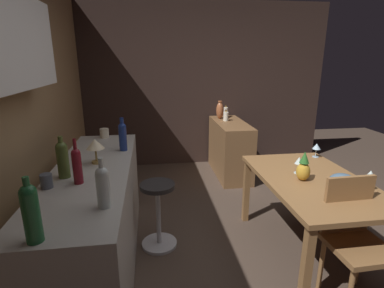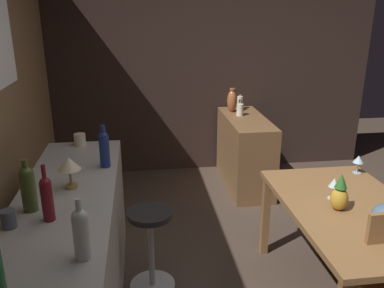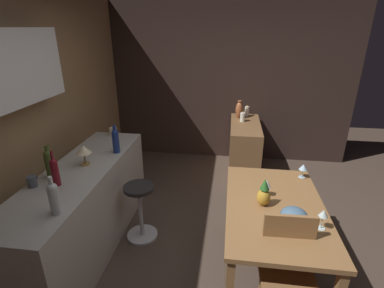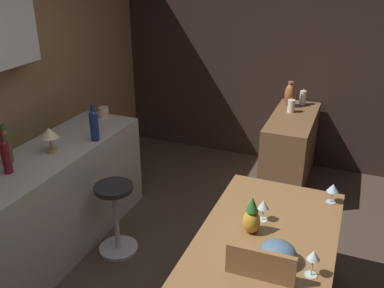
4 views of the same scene
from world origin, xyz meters
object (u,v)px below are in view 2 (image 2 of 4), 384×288
Objects in this scene: wine_glass_right at (334,183)px; wine_bottle_cobalt at (104,147)px; bar_stool at (151,248)px; wine_bottle_ruby at (47,197)px; pillar_candle_tall at (240,110)px; pineapple_centerpiece at (340,195)px; vase_copper at (232,101)px; wine_bottle_clear at (81,232)px; pillar_candle_short at (240,103)px; dining_table at (351,219)px; wine_glass_center at (358,160)px; cup_cream at (80,140)px; cup_slate at (8,219)px; sideboard_cabinet at (245,152)px; wine_bottle_olive at (28,187)px; counter_lamp at (69,165)px.

wine_glass_right is 1.63m from wine_bottle_cobalt.
bar_stool is 1.02m from wine_bottle_ruby.
bar_stool is 2.19m from pillar_candle_tall.
pineapple_centerpiece is 2.32m from vase_copper.
wine_bottle_clear is (-0.88, 0.32, 0.70)m from bar_stool.
wine_bottle_ruby is 1.76× the size of pillar_candle_short.
dining_table is at bearing -84.26° from pineapple_centerpiece.
wine_glass_center reaches higher than dining_table.
dining_table is 2.18m from cup_cream.
dining_table is at bearing 148.64° from wine_glass_center.
wine_glass_right is 2.28m from pillar_candle_short.
pineapple_centerpiece is 2.14m from pillar_candle_tall.
pineapple_centerpiece is (-0.32, -1.22, 0.51)m from bar_stool.
cup_slate reaches higher than wine_glass_center.
vase_copper is at bearing 7.15° from dining_table.
cup_slate is (-0.79, 2.41, 0.10)m from wine_glass_center.
cup_slate is 3.00m from pillar_candle_tall.
wine_bottle_ruby is (-0.34, 1.81, 0.18)m from wine_glass_right.
vase_copper reaches higher than pillar_candle_tall.
sideboard_cabinet is at bearing -157.38° from pillar_candle_tall.
cup_slate is (-1.30, 0.20, -0.00)m from cup_cream.
pineapple_centerpiece is 2.07m from cup_cream.
wine_glass_center is 0.71m from pineapple_centerpiece.
bar_stool is at bearing -20.28° from wine_bottle_clear.
wine_bottle_ruby reaches higher than wine_glass_right.
cup_slate is (-0.23, 1.97, 0.10)m from pineapple_centerpiece.
wine_bottle_cobalt is 1.01× the size of wine_bottle_olive.
pineapple_centerpiece is at bearing -175.53° from vase_copper.
pineapple_centerpiece is at bearing -88.42° from wine_bottle_olive.
cup_cream is at bearing 119.19° from sideboard_cabinet.
wine_glass_center is at bearing -60.66° from wine_bottle_clear.
pineapple_centerpiece is 2.27× the size of cup_slate.
wine_bottle_cobalt is 0.57m from cup_cream.
wine_bottle_ruby is at bearing 132.10° from bar_stool.
wine_bottle_olive is at bearing 140.92° from pillar_candle_tall.
dining_table reaches higher than bar_stool.
wine_bottle_cobalt reaches higher than vase_copper.
dining_table is 0.22m from pineapple_centerpiece.
wine_bottle_clear reaches higher than counter_lamp.
wine_bottle_cobalt is 2.78× the size of cup_slate.
wine_glass_right reaches higher than dining_table.
sideboard_cabinet is at bearing 3.64° from wine_glass_right.
wine_glass_center is 2.27m from cup_cream.
cup_slate is (-0.38, 2.01, 0.09)m from wine_glass_right.
wine_bottle_ruby reaches higher than cup_slate.
wine_glass_right is 0.49× the size of wine_bottle_cobalt.
sideboard_cabinet is at bearing 176.43° from pillar_candle_short.
wine_bottle_olive is at bearing 143.35° from pillar_candle_short.
wine_bottle_ruby reaches higher than bar_stool.
pineapple_centerpiece reaches higher than bar_stool.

